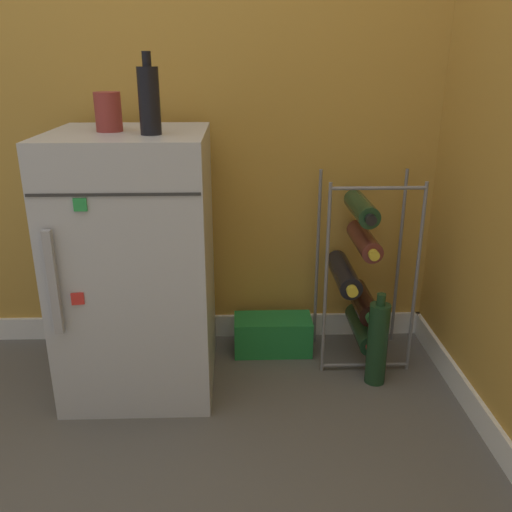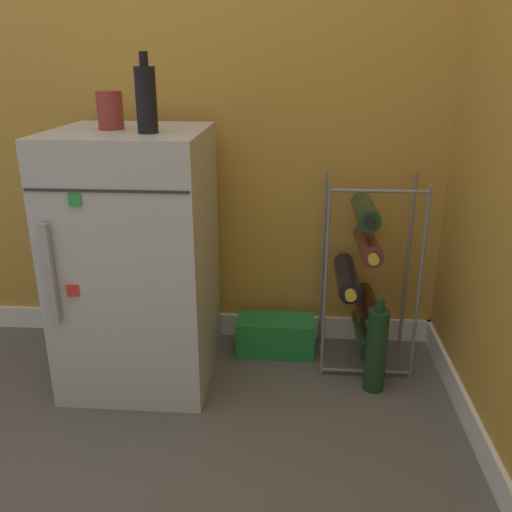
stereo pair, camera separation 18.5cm
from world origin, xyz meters
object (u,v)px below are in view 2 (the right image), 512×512
wine_rack (362,279)px  soda_box (276,335)px  mini_fridge (138,260)px  fridge_top_cup (110,110)px  fridge_top_bottle (146,99)px  loose_bottle_floor (376,349)px

wine_rack → soda_box: wine_rack is taller
mini_fridge → fridge_top_cup: bearing=-175.9°
fridge_top_cup → fridge_top_bottle: 0.16m
soda_box → loose_bottle_floor: 0.42m
wine_rack → loose_bottle_floor: wine_rack is taller
wine_rack → soda_box: bearing=171.7°
wine_rack → fridge_top_cup: fridge_top_cup is taller
mini_fridge → fridge_top_bottle: fridge_top_bottle is taller
wine_rack → loose_bottle_floor: 0.26m
wine_rack → fridge_top_cup: size_ratio=6.07×
wine_rack → mini_fridge: bearing=-170.9°
soda_box → fridge_top_bottle: (-0.37, -0.25, 0.89)m
wine_rack → fridge_top_cup: 1.01m
mini_fridge → fridge_top_cup: 0.49m
fridge_top_bottle → loose_bottle_floor: 1.08m
fridge_top_bottle → fridge_top_cup: bearing=150.4°
mini_fridge → soda_box: bearing=20.0°
loose_bottle_floor → mini_fridge: bearing=176.1°
mini_fridge → fridge_top_cup: (-0.05, -0.00, 0.49)m
wine_rack → fridge_top_bottle: bearing=-163.3°
soda_box → loose_bottle_floor: bearing=-33.0°
fridge_top_cup → loose_bottle_floor: 1.15m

